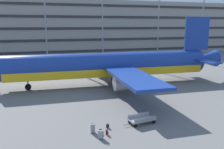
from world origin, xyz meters
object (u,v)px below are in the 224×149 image
object	(u,v)px
suitcase_silver	(101,135)
backpack_red	(100,132)
backpack_small	(107,132)
baggage_cart	(142,119)
airliner	(111,65)
suitcase_upright	(93,128)
backpack_teal	(108,126)

from	to	relation	value
suitcase_silver	backpack_red	xyz separation A→B (m)	(0.18, 0.96, -0.18)
suitcase_silver	backpack_red	world-z (taller)	suitcase_silver
backpack_small	baggage_cart	bearing A→B (deg)	20.24
suitcase_silver	backpack_small	size ratio (longest dim) A/B	1.59
airliner	backpack_small	xyz separation A→B (m)	(-5.68, -17.38, -2.86)
airliner	baggage_cart	xyz separation A→B (m)	(-1.75, -15.93, -2.69)
airliner	suitcase_silver	xyz separation A→B (m)	(-6.39, -17.93, -2.72)
suitcase_upright	suitcase_silver	world-z (taller)	suitcase_upright
baggage_cart	airliner	bearing A→B (deg)	83.71
suitcase_upright	baggage_cart	world-z (taller)	suitcase_upright
suitcase_silver	backpack_teal	bearing A→B (deg)	59.08
suitcase_silver	baggage_cart	size ratio (longest dim) A/B	0.27
backpack_red	suitcase_upright	bearing A→B (deg)	147.82
airliner	backpack_red	bearing A→B (deg)	-110.10
backpack_teal	baggage_cart	size ratio (longest dim) A/B	0.14
suitcase_upright	backpack_red	bearing A→B (deg)	-32.18
backpack_small	backpack_teal	distance (m)	1.42
backpack_red	backpack_small	bearing A→B (deg)	-37.87
backpack_small	baggage_cart	size ratio (longest dim) A/B	0.17
backpack_small	baggage_cart	distance (m)	4.19
airliner	suitcase_upright	world-z (taller)	airliner
airliner	backpack_red	distance (m)	18.30
suitcase_silver	backpack_small	distance (m)	0.91
backpack_red	backpack_small	world-z (taller)	backpack_small
airliner	suitcase_upright	bearing A→B (deg)	-112.24
airliner	baggage_cart	distance (m)	16.25
suitcase_upright	backpack_small	world-z (taller)	suitcase_upright
backpack_small	backpack_teal	size ratio (longest dim) A/B	1.18
suitcase_silver	backpack_teal	distance (m)	2.23
suitcase_upright	suitcase_silver	size ratio (longest dim) A/B	1.05
airliner	baggage_cart	world-z (taller)	airliner
suitcase_upright	backpack_small	bearing A→B (deg)	-34.99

